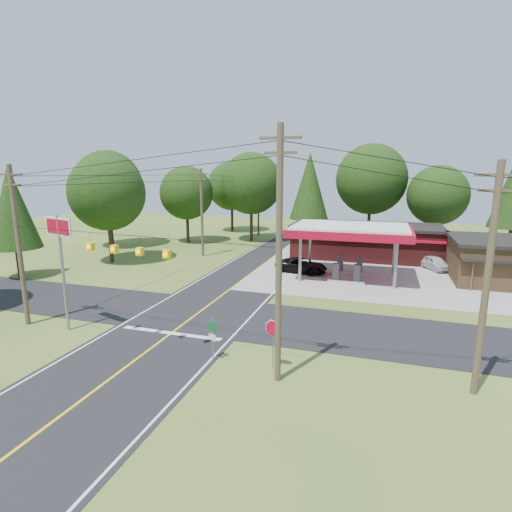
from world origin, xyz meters
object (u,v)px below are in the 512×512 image
(sedan_car, at_px, (435,263))
(big_stop_sign, at_px, (60,246))
(gas_canopy, at_px, (350,232))
(octagonal_stop_sign, at_px, (273,332))
(suv_car, at_px, (301,266))

(sedan_car, height_order, big_stop_sign, big_stop_sign)
(gas_canopy, distance_m, octagonal_stop_sign, 19.26)
(octagonal_stop_sign, bearing_deg, big_stop_sign, 175.69)
(sedan_car, relative_size, big_stop_sign, 0.56)
(sedan_car, bearing_deg, big_stop_sign, -162.27)
(suv_car, xyz_separation_m, octagonal_stop_sign, (2.50, -19.68, 1.23))
(sedan_car, distance_m, big_stop_sign, 33.66)
(big_stop_sign, relative_size, octagonal_stop_sign, 2.76)
(suv_car, relative_size, sedan_car, 1.25)
(gas_canopy, height_order, suv_car, gas_canopy)
(sedan_car, relative_size, octagonal_stop_sign, 1.55)
(big_stop_sign, bearing_deg, suv_car, 59.92)
(big_stop_sign, bearing_deg, octagonal_stop_sign, -4.31)
(big_stop_sign, distance_m, octagonal_stop_sign, 13.77)
(gas_canopy, bearing_deg, big_stop_sign, -130.38)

